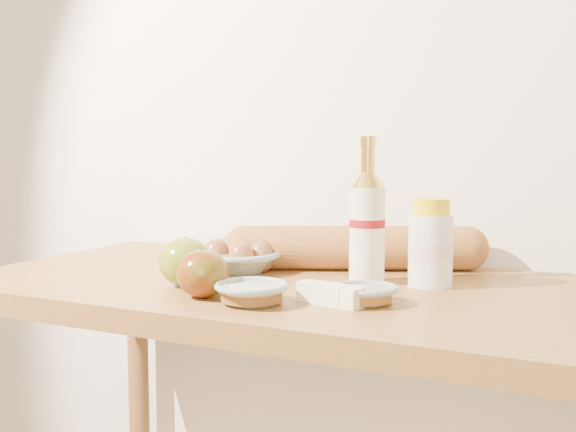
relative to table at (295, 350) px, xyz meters
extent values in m
cube|color=white|center=(0.00, 0.33, 0.52)|extent=(3.50, 0.02, 2.60)
cube|color=#A06D33|center=(0.00, 0.00, 0.10)|extent=(1.20, 0.60, 0.04)
cylinder|color=brown|center=(-0.55, 0.25, -0.35)|extent=(0.05, 0.05, 0.86)
cylinder|color=silver|center=(0.12, 0.05, 0.21)|extent=(0.07, 0.07, 0.17)
cylinder|color=maroon|center=(0.12, 0.05, 0.23)|extent=(0.07, 0.07, 0.01)
cone|color=gold|center=(0.12, 0.05, 0.30)|extent=(0.07, 0.07, 0.03)
cylinder|color=gold|center=(0.12, 0.05, 0.34)|extent=(0.03, 0.03, 0.04)
cylinder|color=gold|center=(0.12, 0.05, 0.37)|extent=(0.03, 0.03, 0.02)
cylinder|color=silver|center=(0.22, 0.07, 0.18)|extent=(0.10, 0.10, 0.12)
cylinder|color=beige|center=(0.22, 0.07, 0.18)|extent=(0.10, 0.10, 0.03)
cylinder|color=#DDC40B|center=(0.22, 0.07, 0.26)|extent=(0.08, 0.08, 0.03)
torus|color=gray|center=(-0.15, 0.04, 0.16)|extent=(0.22, 0.22, 0.01)
ellipsoid|color=brown|center=(-0.18, 0.03, 0.16)|extent=(0.06, 0.06, 0.06)
ellipsoid|color=brown|center=(-0.12, 0.01, 0.16)|extent=(0.06, 0.06, 0.06)
ellipsoid|color=brown|center=(-0.14, 0.07, 0.16)|extent=(0.06, 0.06, 0.06)
ellipsoid|color=brown|center=(-0.18, 0.08, 0.16)|extent=(0.06, 0.06, 0.06)
ellipsoid|color=brown|center=(-0.10, 0.05, 0.16)|extent=(0.06, 0.06, 0.06)
cylinder|color=#B27436|center=(0.05, 0.16, 0.17)|extent=(0.42, 0.26, 0.09)
sphere|color=#B27436|center=(-0.15, 0.08, 0.17)|extent=(0.11, 0.11, 0.09)
sphere|color=#B27436|center=(0.24, 0.25, 0.17)|extent=(0.11, 0.11, 0.09)
ellipsoid|color=olive|center=(-0.15, -0.11, 0.17)|extent=(0.12, 0.12, 0.08)
cylinder|color=#452C17|center=(-0.15, -0.11, 0.20)|extent=(0.01, 0.01, 0.01)
ellipsoid|color=maroon|center=(-0.08, -0.18, 0.16)|extent=(0.10, 0.10, 0.08)
cylinder|color=#482E18|center=(-0.08, -0.18, 0.19)|extent=(0.01, 0.01, 0.01)
ellipsoid|color=maroon|center=(-0.10, -0.13, 0.15)|extent=(0.08, 0.08, 0.06)
cylinder|color=#452C17|center=(-0.10, -0.13, 0.18)|extent=(0.01, 0.01, 0.01)
torus|color=#8D9994|center=(0.02, -0.19, 0.15)|extent=(0.12, 0.12, 0.01)
cylinder|color=brown|center=(0.02, -0.19, 0.14)|extent=(0.09, 0.09, 0.02)
torus|color=gray|center=(0.17, -0.11, 0.15)|extent=(0.12, 0.12, 0.01)
cylinder|color=brown|center=(0.17, -0.11, 0.14)|extent=(0.09, 0.09, 0.02)
cube|color=beige|center=(0.12, -0.14, 0.14)|extent=(0.11, 0.06, 0.03)
cube|color=silver|center=(0.12, -0.14, 0.14)|extent=(0.06, 0.05, 0.03)
camera|label=1|loc=(0.55, -1.13, 0.37)|focal=45.00mm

